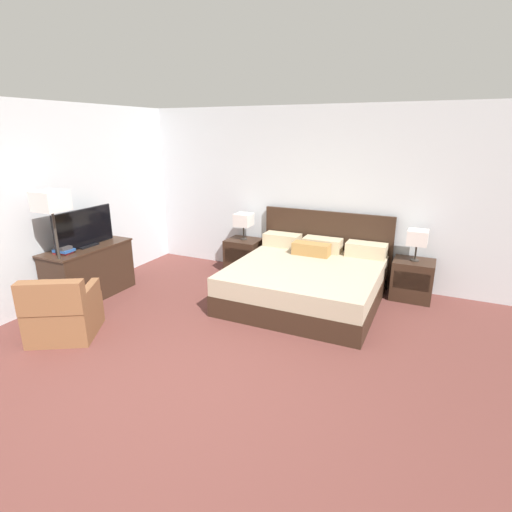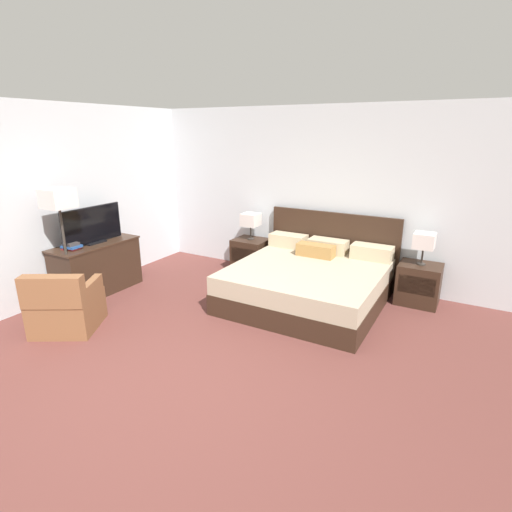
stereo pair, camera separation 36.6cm
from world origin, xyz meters
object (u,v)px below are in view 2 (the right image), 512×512
Objects in this scene: bed at (309,281)px; nightstand_left at (251,255)px; nightstand_right at (419,284)px; dresser at (97,267)px; armchair_by_window at (65,307)px; table_lamp_left at (251,220)px; book_red_cover at (71,248)px; floor_lamp at (59,208)px; book_blue_cover at (72,246)px; table_lamp_right at (424,241)px; tv at (92,226)px; book_small_top at (71,244)px.

bed is 3.62× the size of nightstand_left.
dresser reaches higher than nightstand_right.
armchair_by_window is (-3.51, -2.87, 0.01)m from nightstand_right.
table_lamp_left reaches higher than dresser.
book_red_cover is at bearing -124.15° from table_lamp_left.
book_red_cover is 0.64m from floor_lamp.
bed is at bearing -26.97° from nightstand_left.
book_blue_cover reaches higher than nightstand_right.
armchair_by_window is at bearing -42.00° from floor_lamp.
table_lamp_right is 2.06× the size of book_red_cover.
bed is at bearing -153.01° from table_lamp_right.
dresser is 0.52m from book_red_cover.
armchair_by_window is (0.64, -0.64, -0.50)m from book_blue_cover.
nightstand_right is (2.65, 0.00, 0.00)m from nightstand_left.
dresser reaches higher than nightstand_left.
bed is at bearing -27.02° from table_lamp_left.
nightstand_left is at bearing -90.00° from table_lamp_left.
tv is (-1.50, -1.86, 0.11)m from table_lamp_left.
floor_lamp reaches higher than armchair_by_window.
bed is 1.60m from table_lamp_right.
tv is at bearing -157.27° from bed.
table_lamp_left is 2.65m from table_lamp_right.
tv is (-4.16, -1.86, 0.11)m from table_lamp_right.
book_small_top is (-2.84, -1.56, 0.53)m from bed.
tv reaches higher than book_red_cover.
table_lamp_right is (2.65, 0.00, 0.61)m from nightstand_left.
book_red_cover is 0.13× the size of floor_lamp.
floor_lamp reaches higher than dresser.
tv is 5.04× the size of book_small_top.
tv reaches higher than nightstand_left.
nightstand_right is 1.28× the size of table_lamp_right.
floor_lamp is (-1.36, -2.42, 1.07)m from nightstand_left.
dresser is at bearing -109.54° from tv.
nightstand_left is at bearing 180.00° from nightstand_right.
dresser is 5.89× the size of book_red_cover.
book_red_cover is (-0.01, -0.36, 0.37)m from dresser.
book_blue_cover is (0.01, -0.36, 0.40)m from dresser.
bed is at bearing -153.06° from nightstand_right.
table_lamp_right is 4.72m from book_small_top.
tv is at bearing 89.18° from book_small_top.
tv is (-4.16, -1.86, 0.71)m from nightstand_right.
table_lamp_left is (-0.00, 0.00, 0.61)m from nightstand_left.
nightstand_left is 2.65m from nightstand_right.
nightstand_right is 4.54m from armchair_by_window.
nightstand_left is 1.28× the size of table_lamp_right.
bed is 4.63× the size of table_lamp_right.
nightstand_right is 0.35× the size of floor_lamp.
nightstand_left is 2.50m from tv.
book_red_cover is 0.94× the size of book_blue_cover.
book_small_top is 1.06m from armchair_by_window.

